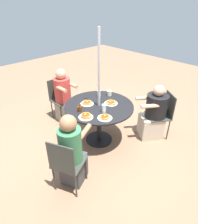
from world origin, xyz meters
The scene contains 17 objects.
ground_plane centered at (0.00, 0.00, 0.00)m, with size 12.00×12.00×0.00m, color #8C664C.
patio_table centered at (0.00, 0.00, 0.66)m, with size 1.23×1.23×0.77m.
umbrella_pole centered at (0.00, 0.00, 1.03)m, with size 0.04×0.04×2.07m, color #ADADB2.
patio_chair_north centered at (0.04, -1.23, 0.52)m, with size 0.42×0.42×0.90m.
diner_north centered at (0.04, -1.06, 0.54)m, with size 0.36×0.49×1.18m.
patio_chair_east centered at (1.11, 0.52, 0.52)m, with size 0.54×0.54×0.90m.
diner_east centered at (0.96, 0.45, 0.55)m, with size 0.57×0.49×1.18m.
patio_chair_south centered at (-0.99, 0.72, 0.52)m, with size 0.57×0.57×0.90m.
diner_south centered at (-0.85, 0.62, 0.48)m, with size 0.64×0.61×1.09m.
pancake_plate_a centered at (0.12, -0.18, 0.79)m, with size 0.24×0.24×0.05m.
pancake_plate_b centered at (-0.20, 0.10, 0.78)m, with size 0.24×0.24×0.04m.
pancake_plate_c centered at (0.23, 0.37, 0.79)m, with size 0.24×0.24×0.05m.
pancake_plate_d centered at (0.43, 0.15, 0.79)m, with size 0.24×0.24×0.06m.
syrup_bottle centered at (0.37, -0.08, 0.82)m, with size 0.09×0.07×0.13m.
coffee_cup centered at (-0.42, -0.15, 0.82)m, with size 0.09×0.09×0.10m.
drinking_glass_a centered at (-0.25, -0.26, 0.83)m, with size 0.07×0.07×0.12m, color silver.
drinking_glass_b centered at (0.10, 0.22, 0.84)m, with size 0.07×0.07×0.14m, color silver.
Camera 1 is at (2.15, 2.25, 2.48)m, focal length 32.00 mm.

